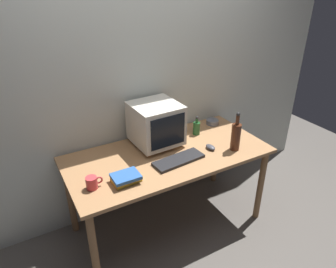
# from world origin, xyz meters

# --- Properties ---
(ground_plane) EXTENTS (6.00, 6.00, 0.00)m
(ground_plane) POSITION_xyz_m (0.00, 0.00, 0.00)
(ground_plane) COLOR #56514C
(back_wall) EXTENTS (4.00, 0.08, 2.50)m
(back_wall) POSITION_xyz_m (0.00, 0.46, 1.25)
(back_wall) COLOR beige
(back_wall) RESTS_ON ground
(desk) EXTENTS (1.67, 0.79, 0.76)m
(desk) POSITION_xyz_m (0.00, 0.00, 0.67)
(desk) COLOR #9E7047
(desk) RESTS_ON ground
(crt_monitor) EXTENTS (0.40, 0.40, 0.37)m
(crt_monitor) POSITION_xyz_m (-0.01, 0.19, 0.95)
(crt_monitor) COLOR beige
(crt_monitor) RESTS_ON desk
(keyboard) EXTENTS (0.43, 0.19, 0.02)m
(keyboard) POSITION_xyz_m (0.01, -0.15, 0.77)
(keyboard) COLOR black
(keyboard) RESTS_ON desk
(computer_mouse) EXTENTS (0.06, 0.10, 0.04)m
(computer_mouse) POSITION_xyz_m (0.35, -0.12, 0.78)
(computer_mouse) COLOR #3F3F47
(computer_mouse) RESTS_ON desk
(bottle_tall) EXTENTS (0.08, 0.08, 0.34)m
(bottle_tall) POSITION_xyz_m (0.52, -0.22, 0.89)
(bottle_tall) COLOR #472314
(bottle_tall) RESTS_ON desk
(bottle_short) EXTENTS (0.07, 0.07, 0.18)m
(bottle_short) POSITION_xyz_m (0.40, 0.17, 0.82)
(bottle_short) COLOR #1E4C23
(bottle_short) RESTS_ON desk
(book_stack) EXTENTS (0.20, 0.15, 0.06)m
(book_stack) POSITION_xyz_m (-0.45, -0.19, 0.79)
(book_stack) COLOR gold
(book_stack) RESTS_ON desk
(mug) EXTENTS (0.12, 0.08, 0.09)m
(mug) POSITION_xyz_m (-0.68, -0.15, 0.80)
(mug) COLOR #CC383D
(mug) RESTS_ON desk
(cd_spindle) EXTENTS (0.12, 0.12, 0.04)m
(cd_spindle) POSITION_xyz_m (0.65, 0.27, 0.78)
(cd_spindle) COLOR #595B66
(cd_spindle) RESTS_ON desk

